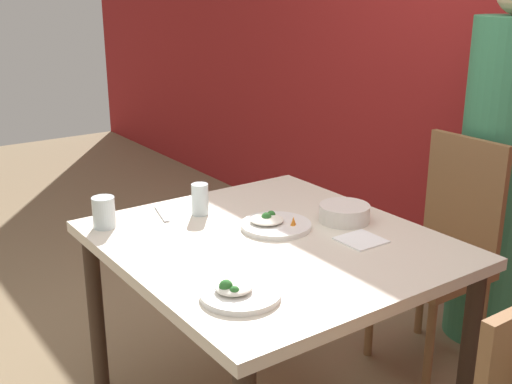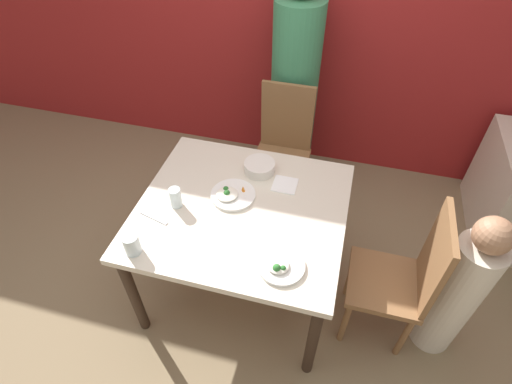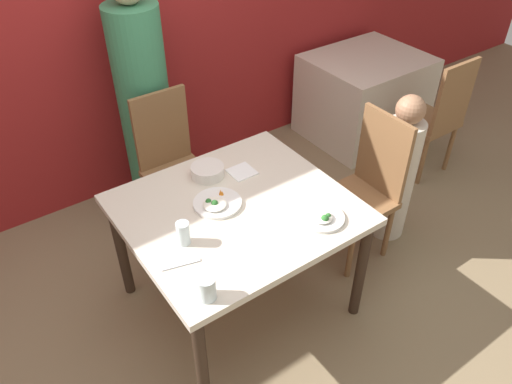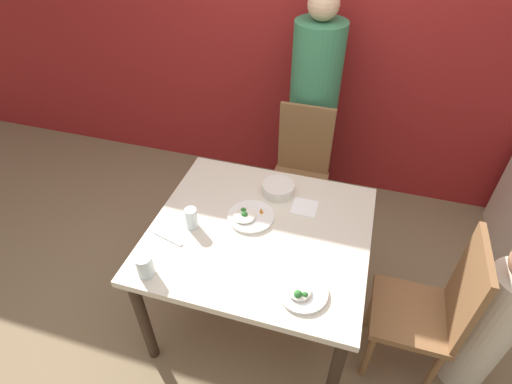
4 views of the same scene
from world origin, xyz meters
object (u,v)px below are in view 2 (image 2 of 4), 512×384
Objects in this scene: chair_adult_spot at (283,148)px; person_adult at (294,95)px; person_child at (456,292)px; bowl_curry at (260,167)px; plate_rice_adult at (281,266)px; chair_child_spot at (402,278)px; glass_water_tall at (132,244)px.

chair_adult_spot is 0.59× the size of person_adult.
chair_adult_spot is 1.48m from person_child.
plate_rice_adult is at bearing -67.14° from bowl_curry.
person_child is 0.98m from plate_rice_adult.
glass_water_tall is at bearing -75.07° from chair_child_spot.
person_adult is 8.90× the size of bowl_curry.
bowl_curry is at bearing -113.34° from chair_child_spot.
person_adult is (-0.86, 1.27, 0.25)m from chair_child_spot.
person_adult is 0.88m from bowl_curry.
bowl_curry is (-1.18, 0.39, 0.29)m from person_child.
chair_adult_spot is 1.41m from glass_water_tall.
glass_water_tall is at bearing -121.07° from bowl_curry.
person_adult is 1.58× the size of person_child.
chair_adult_spot reaches higher than glass_water_tall.
bowl_curry is 0.81× the size of plate_rice_adult.
chair_adult_spot is at bearing 69.36° from glass_water_tall.
bowl_curry is at bearing 58.93° from glass_water_tall.
person_child reaches higher than chair_child_spot.
person_child reaches higher than bowl_curry.
chair_adult_spot and chair_child_spot have the same top height.
bowl_curry is 0.71m from plate_rice_adult.
bowl_curry is (-0.90, 0.39, 0.26)m from chair_child_spot.
chair_child_spot is 0.28m from person_child.
chair_child_spot is at bearing 180.00° from person_child.
person_adult reaches higher than person_child.
glass_water_tall is at bearing -110.64° from chair_adult_spot.
bowl_curry is (-0.04, -0.88, 0.01)m from person_adult.
person_adult is 1.73m from person_child.
glass_water_tall is at bearing -106.63° from person_adult.
plate_rice_adult is at bearing -163.67° from person_child.
chair_child_spot is at bearing -47.23° from chair_adult_spot.
person_adult is at bearing 132.06° from person_child.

